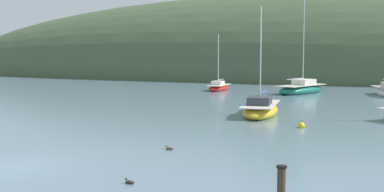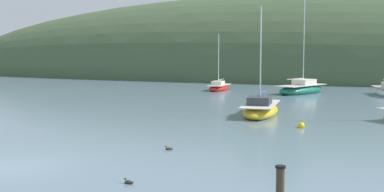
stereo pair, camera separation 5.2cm
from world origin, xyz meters
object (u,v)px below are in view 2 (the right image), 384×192
at_px(mooring_buoy_outer, 301,126).
at_px(jetty_piling, 280,191).
at_px(duck_trailing, 129,182).
at_px(sailboat_white_near, 219,87).
at_px(sailboat_grey_yawl, 261,109).
at_px(duck_lone_left, 169,149).
at_px(sailboat_orange_cutter, 301,89).

bearing_deg(mooring_buoy_outer, jetty_piling, -83.11).
relative_size(duck_trailing, jetty_piling, 0.29).
distance_m(sailboat_white_near, mooring_buoy_outer, 29.30).
xyz_separation_m(sailboat_grey_yawl, mooring_buoy_outer, (3.70, -4.91, -0.30)).
bearing_deg(duck_trailing, sailboat_white_near, 103.85).
xyz_separation_m(sailboat_grey_yawl, duck_trailing, (0.06, -20.07, -0.37)).
bearing_deg(duck_lone_left, sailboat_grey_yawl, 85.64).
height_order(sailboat_grey_yawl, sailboat_white_near, sailboat_grey_yawl).
distance_m(mooring_buoy_outer, duck_lone_left, 10.30).
bearing_deg(duck_lone_left, sailboat_orange_cutter, 88.54).
bearing_deg(sailboat_white_near, mooring_buoy_outer, -61.99).
bearing_deg(sailboat_white_near, duck_lone_left, -75.59).
bearing_deg(sailboat_orange_cutter, duck_trailing, -89.64).
bearing_deg(mooring_buoy_outer, duck_lone_left, -117.59).
distance_m(sailboat_orange_cutter, mooring_buoy_outer, 25.40).
bearing_deg(sailboat_grey_yawl, jetty_piling, -75.18).
relative_size(duck_lone_left, jetty_piling, 0.29).
distance_m(sailboat_white_near, jetty_piling, 45.38).
bearing_deg(jetty_piling, sailboat_grey_yawl, 104.82).
xyz_separation_m(sailboat_orange_cutter, duck_trailing, (0.26, -40.26, -0.41)).
relative_size(sailboat_grey_yawl, duck_lone_left, 19.13).
bearing_deg(duck_lone_left, mooring_buoy_outer, 62.41).
distance_m(sailboat_white_near, duck_trailing, 42.25).
distance_m(sailboat_white_near, duck_lone_left, 36.13).
height_order(sailboat_white_near, duck_trailing, sailboat_white_near).
relative_size(mooring_buoy_outer, duck_lone_left, 1.28).
bearing_deg(sailboat_orange_cutter, sailboat_grey_yawl, -89.43).
height_order(sailboat_grey_yawl, duck_lone_left, sailboat_grey_yawl).
distance_m(sailboat_orange_cutter, sailboat_white_near, 9.89).
height_order(sailboat_grey_yawl, duck_trailing, sailboat_grey_yawl).
bearing_deg(sailboat_orange_cutter, sailboat_white_near, 175.57).
distance_m(sailboat_grey_yawl, jetty_piling, 22.34).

